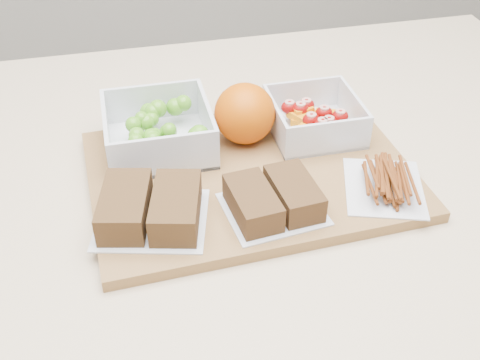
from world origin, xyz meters
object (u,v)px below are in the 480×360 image
Objects in this scene: orange at (245,114)px; sandwich_bag_left at (151,208)px; fruit_container at (314,120)px; cutting_board at (250,174)px; sandwich_bag_center at (273,199)px; grape_container at (160,130)px; pretzel_bag at (385,180)px.

sandwich_bag_left is at bearing -135.99° from orange.
sandwich_bag_left is at bearing -150.70° from fruit_container.
cutting_board is 3.31× the size of sandwich_bag_center.
orange is 0.67× the size of sandwich_bag_center.
sandwich_bag_left is at bearing -101.44° from grape_container.
grape_container reaches higher than cutting_board.
grape_container is at bearing 148.76° from pretzel_bag.
cutting_board is at bearing -148.03° from fruit_container.
grape_container is at bearing 78.56° from sandwich_bag_left.
orange reaches higher than sandwich_bag_left.
fruit_container reaches higher than sandwich_bag_left.
fruit_container is 0.10m from orange.
orange reaches higher than grape_container.
pretzel_bag is at bearing -72.44° from fruit_container.
sandwich_bag_center is at bearing -123.71° from fruit_container.
sandwich_bag_left is at bearing 174.31° from sandwich_bag_center.
pretzel_bag is at bearing -1.17° from sandwich_bag_left.
grape_container reaches higher than sandwich_bag_left.
fruit_container is at bearing 29.32° from cutting_board.
sandwich_bag_center is (-0.10, -0.15, -0.00)m from fruit_container.
grape_container is 0.22m from fruit_container.
orange reaches higher than sandwich_bag_center.
orange is at bearing 134.65° from pretzel_bag.
orange is 0.21m from sandwich_bag_left.
sandwich_bag_left reaches higher than sandwich_bag_center.
orange reaches higher than cutting_board.
orange is 0.21m from pretzel_bag.
sandwich_bag_left is (-0.03, -0.15, -0.01)m from grape_container.
cutting_board is 0.18m from pretzel_bag.
grape_container is 1.69× the size of orange.
sandwich_bag_left is at bearing 178.83° from pretzel_bag.
cutting_board is 2.94× the size of pretzel_bag.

